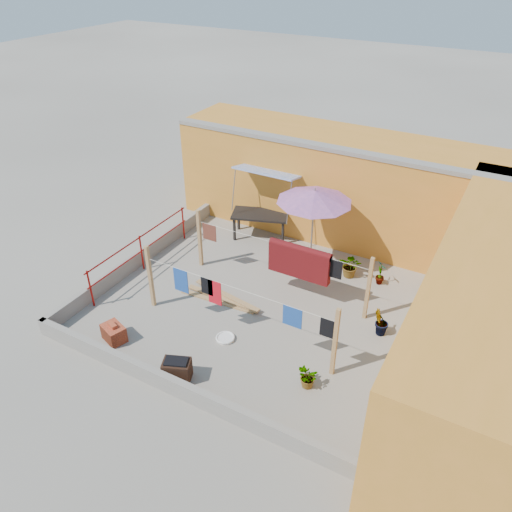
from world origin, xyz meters
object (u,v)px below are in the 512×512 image
object	(u,v)px
white_basin	(225,338)
green_hose	(420,313)
patio_umbrella	(315,197)
water_jug_b	(426,298)
outdoor_table	(260,216)
plant_back_a	(351,266)
brazier	(177,370)
water_jug_a	(417,317)
brick_stack	(114,333)

from	to	relation	value
white_basin	green_hose	world-z (taller)	white_basin
patio_umbrella	water_jug_b	distance (m)	3.98
outdoor_table	plant_back_a	bearing A→B (deg)	-12.40
brazier	green_hose	bearing A→B (deg)	49.73
brazier	water_jug_a	xyz separation A→B (m)	(4.08, 4.45, -0.09)
patio_umbrella	green_hose	bearing A→B (deg)	-11.27
outdoor_table	water_jug_a	size ratio (longest dim) A/B	5.17
brazier	plant_back_a	bearing A→B (deg)	71.03
outdoor_table	water_jug_a	bearing A→B (deg)	-18.66
brick_stack	water_jug_a	distance (m)	7.44
water_jug_b	green_hose	size ratio (longest dim) A/B	0.67
brazier	water_jug_b	distance (m)	6.75
outdoor_table	brazier	distance (m)	6.48
water_jug_b	white_basin	bearing A→B (deg)	-135.38
patio_umbrella	brazier	size ratio (longest dim) A/B	3.76
patio_umbrella	water_jug_a	size ratio (longest dim) A/B	6.96
water_jug_b	brick_stack	bearing A→B (deg)	-140.35
water_jug_b	plant_back_a	world-z (taller)	plant_back_a
outdoor_table	green_hose	world-z (taller)	outdoor_table
brick_stack	plant_back_a	distance (m)	6.63
patio_umbrella	green_hose	world-z (taller)	patio_umbrella
patio_umbrella	brick_stack	xyz separation A→B (m)	(-2.78, -5.21, -2.04)
outdoor_table	white_basin	distance (m)	5.05
water_jug_a	water_jug_b	distance (m)	0.92
water_jug_a	green_hose	xyz separation A→B (m)	(0.00, 0.37, -0.13)
green_hose	patio_umbrella	bearing A→B (deg)	168.73
white_basin	plant_back_a	bearing A→B (deg)	67.15
green_hose	white_basin	bearing A→B (deg)	-139.91
brick_stack	brazier	world-z (taller)	brazier
plant_back_a	outdoor_table	bearing A→B (deg)	167.60
patio_umbrella	brick_stack	size ratio (longest dim) A/B	3.95
brick_stack	white_basin	bearing A→B (deg)	29.48
water_jug_a	green_hose	bearing A→B (deg)	90.00
brick_stack	water_jug_a	world-z (taller)	brick_stack
brazier	water_jug_b	bearing A→B (deg)	52.80
outdoor_table	plant_back_a	distance (m)	3.43
water_jug_a	green_hose	size ratio (longest dim) A/B	0.77
brazier	water_jug_b	xyz separation A→B (m)	(4.08, 5.37, -0.12)
water_jug_a	brazier	bearing A→B (deg)	-132.51
outdoor_table	brazier	world-z (taller)	outdoor_table
patio_umbrella	outdoor_table	bearing A→B (deg)	158.92
green_hose	water_jug_a	bearing A→B (deg)	-90.00
patio_umbrella	outdoor_table	world-z (taller)	patio_umbrella
water_jug_b	patio_umbrella	bearing A→B (deg)	178.09
outdoor_table	plant_back_a	world-z (taller)	outdoor_table
outdoor_table	green_hose	distance (m)	5.73
outdoor_table	plant_back_a	size ratio (longest dim) A/B	2.77
green_hose	brick_stack	bearing A→B (deg)	-143.57
plant_back_a	white_basin	bearing A→B (deg)	-112.85
patio_umbrella	white_basin	bearing A→B (deg)	-96.94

